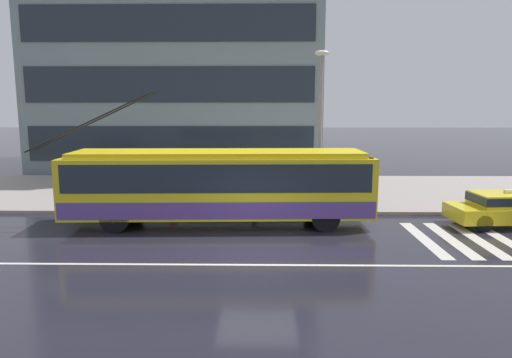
% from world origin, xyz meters
% --- Properties ---
extents(ground_plane, '(160.00, 160.00, 0.00)m').
position_xyz_m(ground_plane, '(0.00, 0.00, 0.00)').
color(ground_plane, '#22202B').
extents(sidewalk_slab, '(80.00, 10.00, 0.14)m').
position_xyz_m(sidewalk_slab, '(0.00, 9.99, 0.07)').
color(sidewalk_slab, gray).
rests_on(sidewalk_slab, ground_plane).
extents(crosswalk_stripe_edge_near, '(0.44, 4.40, 0.01)m').
position_xyz_m(crosswalk_stripe_edge_near, '(5.70, 1.49, 0.00)').
color(crosswalk_stripe_edge_near, beige).
rests_on(crosswalk_stripe_edge_near, ground_plane).
extents(crosswalk_stripe_inner_a, '(0.44, 4.40, 0.01)m').
position_xyz_m(crosswalk_stripe_inner_a, '(6.60, 1.49, 0.00)').
color(crosswalk_stripe_inner_a, beige).
rests_on(crosswalk_stripe_inner_a, ground_plane).
extents(crosswalk_stripe_center, '(0.44, 4.40, 0.01)m').
position_xyz_m(crosswalk_stripe_center, '(7.50, 1.49, 0.00)').
color(crosswalk_stripe_center, beige).
rests_on(crosswalk_stripe_center, ground_plane).
extents(crosswalk_stripe_inner_b, '(0.44, 4.40, 0.01)m').
position_xyz_m(crosswalk_stripe_inner_b, '(8.40, 1.49, 0.00)').
color(crosswalk_stripe_inner_b, beige).
rests_on(crosswalk_stripe_inner_b, ground_plane).
extents(lane_centre_line, '(72.00, 0.14, 0.01)m').
position_xyz_m(lane_centre_line, '(0.00, -1.20, 0.00)').
color(lane_centre_line, silver).
rests_on(lane_centre_line, ground_plane).
extents(trolleybus, '(12.86, 2.91, 5.05)m').
position_xyz_m(trolleybus, '(-1.48, 3.39, 1.57)').
color(trolleybus, yellow).
rests_on(trolleybus, ground_plane).
extents(taxi_ahead_of_bus, '(4.67, 2.13, 1.39)m').
position_xyz_m(taxi_ahead_of_bus, '(9.52, 3.38, 0.70)').
color(taxi_ahead_of_bus, yellow).
rests_on(taxi_ahead_of_bus, ground_plane).
extents(pedestrian_at_shelter, '(1.02, 1.02, 1.88)m').
position_xyz_m(pedestrian_at_shelter, '(-3.89, 6.78, 1.62)').
color(pedestrian_at_shelter, '#4F4C3E').
rests_on(pedestrian_at_shelter, sidewalk_slab).
extents(pedestrian_approaching_curb, '(0.47, 0.47, 1.68)m').
position_xyz_m(pedestrian_approaching_curb, '(-4.00, 7.70, 1.13)').
color(pedestrian_approaching_curb, '#282B48').
rests_on(pedestrian_approaching_curb, sidewalk_slab).
extents(pedestrian_walking_past, '(1.30, 1.30, 1.96)m').
position_xyz_m(pedestrian_walking_past, '(-0.23, 6.88, 1.69)').
color(pedestrian_walking_past, '#283945').
rests_on(pedestrian_walking_past, sidewalk_slab).
extents(street_lamp, '(0.60, 0.32, 6.67)m').
position_xyz_m(street_lamp, '(2.63, 6.11, 4.08)').
color(street_lamp, gray).
rests_on(street_lamp, sidewalk_slab).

